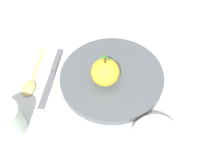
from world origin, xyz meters
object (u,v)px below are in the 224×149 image
(spoon, at_px, (31,83))
(linen_napkin, at_px, (181,81))
(apple, at_px, (105,72))
(dinner_plate, at_px, (112,77))
(knife, at_px, (53,72))
(cup, at_px, (6,120))
(side_bowl, at_px, (156,140))

(spoon, height_order, linen_napkin, spoon)
(apple, bearing_deg, linen_napkin, -91.99)
(dinner_plate, distance_m, knife, 0.16)
(cup, bearing_deg, linen_napkin, -77.48)
(dinner_plate, height_order, knife, dinner_plate)
(knife, distance_m, linen_napkin, 0.34)
(cup, height_order, spoon, cup)
(dinner_plate, height_order, linen_napkin, dinner_plate)
(spoon, bearing_deg, linen_napkin, -94.19)
(dinner_plate, relative_size, linen_napkin, 1.84)
(side_bowl, xyz_separation_m, knife, (0.23, 0.23, -0.02))
(dinner_plate, relative_size, side_bowl, 2.52)
(side_bowl, height_order, knife, side_bowl)
(cup, distance_m, linen_napkin, 0.43)
(cup, xyz_separation_m, knife, (0.16, -0.09, -0.04))
(linen_napkin, bearing_deg, apple, 88.01)
(apple, bearing_deg, dinner_plate, -44.82)
(dinner_plate, bearing_deg, knife, 76.33)
(dinner_plate, height_order, side_bowl, side_bowl)
(dinner_plate, bearing_deg, linen_napkin, -97.95)
(cup, xyz_separation_m, spoon, (0.12, -0.03, -0.04))
(cup, bearing_deg, dinner_plate, -64.06)
(dinner_plate, bearing_deg, side_bowl, -158.36)
(dinner_plate, xyz_separation_m, knife, (0.04, 0.15, -0.01))
(apple, xyz_separation_m, cup, (-0.10, 0.22, -0.01))
(apple, bearing_deg, knife, 67.81)
(linen_napkin, bearing_deg, side_bowl, 148.13)
(dinner_plate, distance_m, spoon, 0.21)
(side_bowl, relative_size, cup, 1.34)
(apple, distance_m, linen_napkin, 0.20)
(apple, distance_m, knife, 0.16)
(dinner_plate, distance_m, side_bowl, 0.20)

